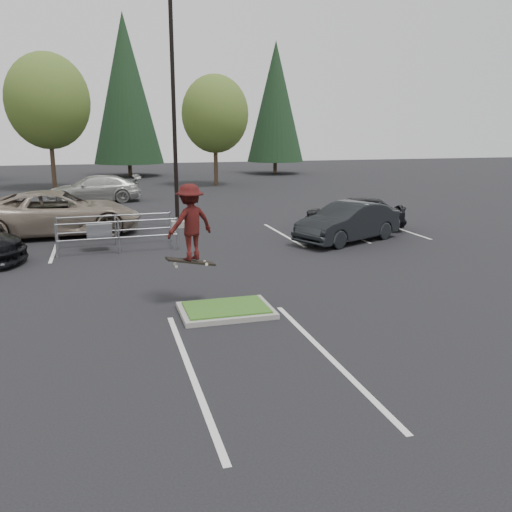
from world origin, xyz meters
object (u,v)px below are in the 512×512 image
object	(u,v)px
decid_c	(215,116)
car_far_silver	(94,189)
conif_c	(276,102)
car_r_black	(356,212)
car_l_tan	(58,213)
car_r_charc	(348,222)
skateboarder	(190,223)
light_pole	(174,123)
conif_b	(126,89)
decid_b	(48,104)
cart_corral	(103,230)

from	to	relation	value
decid_c	car_far_silver	size ratio (longest dim) A/B	1.52
conif_c	car_far_silver	distance (m)	25.22
decid_c	car_r_black	size ratio (longest dim) A/B	1.92
car_l_tan	car_r_charc	world-z (taller)	car_l_tan
skateboarder	car_r_charc	size ratio (longest dim) A/B	0.45
light_pole	conif_b	xyz separation A→B (m)	(-0.50, 28.50, 3.29)
car_l_tan	car_r_black	distance (m)	12.68
car_far_silver	conif_b	bearing A→B (deg)	168.50
light_pole	car_r_charc	bearing A→B (deg)	-39.81
conif_c	skateboarder	size ratio (longest dim) A/B	5.99
decid_b	cart_corral	distance (m)	23.40
car_l_tan	skateboarder	bearing A→B (deg)	-163.16
decid_b	cart_corral	bearing A→B (deg)	-81.75
decid_c	car_l_tan	xyz separation A→B (m)	(-10.49, -18.33, -4.33)
decid_c	skateboarder	distance (m)	29.76
light_pole	car_r_charc	xyz separation A→B (m)	(6.00, -5.00, -3.79)
decid_b	car_r_black	size ratio (longest dim) A/B	2.21
decid_b	decid_c	size ratio (longest dim) A/B	1.15
light_pole	cart_corral	world-z (taller)	light_pole
cart_corral	car_l_tan	size ratio (longest dim) A/B	0.64
car_r_black	cart_corral	bearing A→B (deg)	-58.29
decid_c	conif_c	bearing A→B (deg)	50.36
car_l_tan	car_r_black	bearing A→B (deg)	-102.76
light_pole	car_l_tan	distance (m)	6.20
car_r_black	decid_c	bearing A→B (deg)	-150.18
decid_b	car_r_charc	distance (m)	27.17
decid_c	car_r_charc	bearing A→B (deg)	-88.72
conif_b	skateboarder	bearing A→B (deg)	-90.97
decid_c	decid_b	bearing A→B (deg)	176.66
car_r_charc	car_r_black	bearing A→B (deg)	123.39
car_far_silver	conif_c	bearing A→B (deg)	133.70
cart_corral	skateboarder	world-z (taller)	skateboarder
light_pole	cart_corral	distance (m)	6.41
car_r_black	car_far_silver	size ratio (longest dim) A/B	0.79
decid_b	cart_corral	xyz separation A→B (m)	(3.27, -22.55, -5.29)
decid_c	car_l_tan	bearing A→B (deg)	-119.78
car_l_tan	car_r_black	world-z (taller)	car_l_tan
conif_b	car_r_charc	bearing A→B (deg)	-79.02
car_r_charc	cart_corral	bearing A→B (deg)	-120.60
conif_b	conif_c	xyz separation A→B (m)	(14.00, -1.00, -1.00)
conif_b	decid_c	bearing A→B (deg)	-60.68
light_pole	skateboarder	xyz separation A→B (m)	(-1.17, -11.00, -2.49)
cart_corral	conif_c	bearing A→B (deg)	59.58
car_r_charc	decid_b	bearing A→B (deg)	-176.56
decid_b	car_r_black	world-z (taller)	decid_b
conif_b	car_l_tan	xyz separation A→B (m)	(-4.50, -29.00, -6.92)
skateboarder	car_r_black	xyz separation A→B (m)	(8.67, 8.39, -1.32)
conif_c	car_far_silver	bearing A→B (deg)	-134.38
skateboarder	light_pole	bearing A→B (deg)	-118.80
conif_b	car_l_tan	size ratio (longest dim) A/B	2.17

